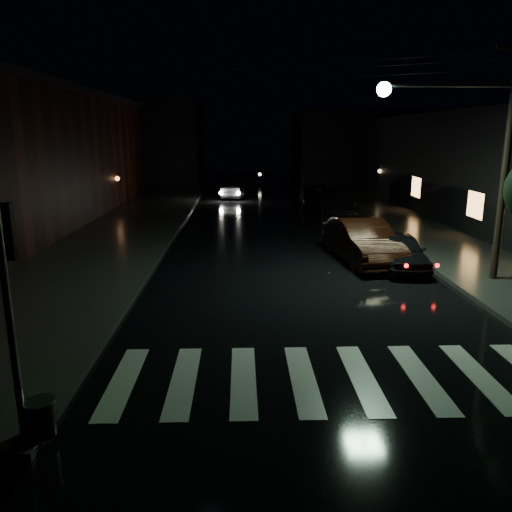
{
  "coord_description": "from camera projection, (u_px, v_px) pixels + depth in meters",
  "views": [
    {
      "loc": [
        1.18,
        -8.62,
        4.8
      ],
      "look_at": [
        1.57,
        4.4,
        1.6
      ],
      "focal_mm": 35.0,
      "sensor_mm": 36.0,
      "label": 1
    }
  ],
  "objects": [
    {
      "name": "ground",
      "position": [
        181.0,
        393.0,
        9.48
      ],
      "size": [
        120.0,
        120.0,
        0.0
      ],
      "primitive_type": "plane",
      "color": "black",
      "rests_on": "ground"
    },
    {
      "name": "sidewalk_left",
      "position": [
        107.0,
        240.0,
        22.91
      ],
      "size": [
        6.0,
        44.0,
        0.15
      ],
      "primitive_type": "cube",
      "color": "#282826",
      "rests_on": "ground"
    },
    {
      "name": "sidewalk_right",
      "position": [
        430.0,
        238.0,
        23.34
      ],
      "size": [
        4.0,
        44.0,
        0.15
      ],
      "primitive_type": "cube",
      "color": "#282826",
      "rests_on": "ground"
    },
    {
      "name": "building_far_left",
      "position": [
        134.0,
        142.0,
        51.92
      ],
      "size": [
        14.0,
        10.0,
        8.0
      ],
      "primitive_type": "cube",
      "color": "black",
      "rests_on": "ground"
    },
    {
      "name": "building_far_right",
      "position": [
        362.0,
        146.0,
        52.74
      ],
      "size": [
        14.0,
        10.0,
        7.0
      ],
      "primitive_type": "cube",
      "color": "black",
      "rests_on": "ground"
    },
    {
      "name": "crosswalk",
      "position": [
        333.0,
        378.0,
        10.05
      ],
      "size": [
        9.0,
        3.0,
        0.01
      ],
      "primitive_type": "cube",
      "color": "beige",
      "rests_on": "ground"
    },
    {
      "name": "signal_pole_corner",
      "position": [
        25.0,
        352.0,
        7.63
      ],
      "size": [
        0.68,
        0.61,
        4.2
      ],
      "color": "slate",
      "rests_on": "ground"
    },
    {
      "name": "utility_pole",
      "position": [
        488.0,
        140.0,
        15.43
      ],
      "size": [
        4.92,
        0.44,
        8.0
      ],
      "color": "black",
      "rests_on": "ground"
    },
    {
      "name": "parked_car_a",
      "position": [
        400.0,
        251.0,
        18.07
      ],
      "size": [
        1.81,
        3.95,
        1.31
      ],
      "primitive_type": "imported",
      "rotation": [
        0.0,
        0.0,
        -0.07
      ],
      "color": "black",
      "rests_on": "ground"
    },
    {
      "name": "parked_car_b",
      "position": [
        362.0,
        241.0,
        19.03
      ],
      "size": [
        2.34,
        5.17,
        1.65
      ],
      "primitive_type": "imported",
      "rotation": [
        0.0,
        0.0,
        0.12
      ],
      "color": "black",
      "rests_on": "ground"
    },
    {
      "name": "parked_car_c",
      "position": [
        338.0,
        204.0,
        29.69
      ],
      "size": [
        2.73,
        5.33,
        1.48
      ],
      "primitive_type": "imported",
      "rotation": [
        0.0,
        0.0,
        -0.13
      ],
      "color": "black",
      "rests_on": "ground"
    },
    {
      "name": "parked_car_d",
      "position": [
        319.0,
        196.0,
        33.73
      ],
      "size": [
        2.67,
        5.25,
        1.42
      ],
      "primitive_type": "imported",
      "rotation": [
        0.0,
        0.0,
        -0.06
      ],
      "color": "black",
      "rests_on": "ground"
    },
    {
      "name": "oncoming_car",
      "position": [
        233.0,
        189.0,
        38.29
      ],
      "size": [
        1.79,
        4.27,
        1.37
      ],
      "primitive_type": "imported",
      "rotation": [
        0.0,
        0.0,
        3.06
      ],
      "color": "black",
      "rests_on": "ground"
    }
  ]
}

